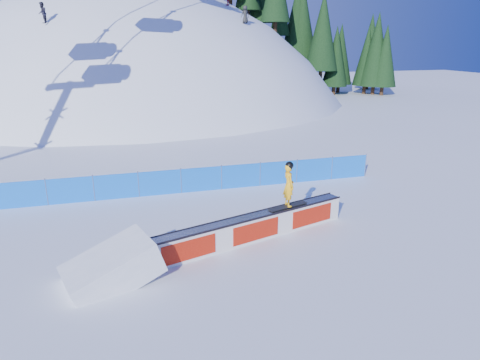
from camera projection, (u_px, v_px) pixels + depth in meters
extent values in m
plane|color=white|center=(173.00, 233.00, 16.36)|extent=(160.00, 160.00, 0.00)
sphere|color=white|center=(141.00, 227.00, 60.37)|extent=(64.00, 64.00, 64.00)
cylinder|color=#332014|center=(224.00, 2.00, 55.70)|extent=(0.50, 0.50, 1.40)
cylinder|color=#332014|center=(250.00, 13.00, 54.66)|extent=(0.50, 0.50, 1.40)
cylinder|color=#332014|center=(259.00, 18.00, 54.72)|extent=(0.50, 0.50, 1.40)
cylinder|color=#332014|center=(280.00, 35.00, 56.11)|extent=(0.50, 0.50, 1.40)
cylinder|color=#332014|center=(277.00, 43.00, 60.62)|extent=(0.50, 0.50, 1.40)
cone|color=black|center=(278.00, 8.00, 59.21)|extent=(3.49, 3.49, 7.92)
cylinder|color=#332014|center=(315.00, 66.00, 55.97)|extent=(0.50, 0.50, 1.40)
cone|color=black|center=(317.00, 28.00, 54.49)|extent=(3.69, 3.69, 8.38)
cylinder|color=#332014|center=(297.00, 70.00, 63.51)|extent=(0.50, 0.50, 1.40)
cone|color=black|center=(299.00, 37.00, 62.09)|extent=(3.51, 3.51, 7.98)
cylinder|color=#332014|center=(314.00, 86.00, 64.02)|extent=(0.50, 0.50, 1.40)
cone|color=black|center=(316.00, 49.00, 62.37)|extent=(4.16, 4.16, 9.45)
cylinder|color=#332014|center=(314.00, 86.00, 63.81)|extent=(0.50, 0.50, 1.40)
cone|color=black|center=(316.00, 48.00, 62.12)|extent=(4.29, 4.29, 9.75)
cylinder|color=#332014|center=(350.00, 91.00, 58.26)|extent=(0.50, 0.50, 1.40)
cone|color=black|center=(353.00, 52.00, 56.68)|extent=(3.97, 3.97, 9.02)
cylinder|color=#332014|center=(367.00, 89.00, 60.60)|extent=(0.50, 0.50, 1.40)
cone|color=black|center=(369.00, 60.00, 59.40)|extent=(2.90, 2.90, 6.58)
cylinder|color=#332014|center=(381.00, 89.00, 59.79)|extent=(0.50, 0.50, 1.40)
cone|color=black|center=(384.00, 58.00, 58.47)|extent=(3.24, 3.24, 7.36)
cylinder|color=#332014|center=(368.00, 85.00, 65.93)|extent=(0.50, 0.50, 1.40)
cone|color=black|center=(372.00, 49.00, 64.29)|extent=(4.14, 4.14, 9.42)
cylinder|color=#332014|center=(357.00, 84.00, 67.23)|extent=(0.50, 0.50, 1.40)
cone|color=black|center=(360.00, 53.00, 65.76)|extent=(3.66, 3.66, 8.31)
cube|color=blue|center=(160.00, 183.00, 20.29)|extent=(22.00, 0.03, 1.20)
cylinder|color=#45527D|center=(47.00, 191.00, 18.99)|extent=(0.05, 0.05, 1.30)
cylinder|color=#45527D|center=(94.00, 187.00, 19.50)|extent=(0.05, 0.05, 1.30)
cylinder|color=#45527D|center=(139.00, 184.00, 20.02)|extent=(0.05, 0.05, 1.30)
cylinder|color=#45527D|center=(181.00, 180.00, 20.53)|extent=(0.05, 0.05, 1.30)
cylinder|color=#45527D|center=(222.00, 177.00, 21.05)|extent=(0.05, 0.05, 1.30)
cylinder|color=#45527D|center=(260.00, 173.00, 21.56)|extent=(0.05, 0.05, 1.30)
cylinder|color=#45527D|center=(297.00, 170.00, 22.08)|extent=(0.05, 0.05, 1.30)
cylinder|color=#45527D|center=(332.00, 167.00, 22.60)|extent=(0.05, 0.05, 1.30)
cylinder|color=#45527D|center=(365.00, 165.00, 23.11)|extent=(0.05, 0.05, 1.30)
cube|color=silver|center=(252.00, 229.00, 15.66)|extent=(8.05, 2.90, 0.93)
cube|color=#9497A2|center=(252.00, 216.00, 15.51)|extent=(7.98, 2.90, 0.04)
cube|color=black|center=(256.00, 219.00, 15.28)|extent=(7.91, 2.44, 0.06)
cube|color=black|center=(248.00, 214.00, 15.72)|extent=(7.91, 2.44, 0.06)
cube|color=red|center=(256.00, 231.00, 15.44)|extent=(7.51, 2.31, 0.70)
cube|color=red|center=(248.00, 226.00, 15.87)|extent=(7.51, 2.31, 0.70)
cube|color=black|center=(288.00, 206.00, 16.34)|extent=(1.72, 0.79, 0.03)
imported|color=yellow|center=(289.00, 185.00, 16.08)|extent=(0.42, 0.62, 1.65)
sphere|color=black|center=(289.00, 166.00, 15.84)|extent=(0.31, 0.31, 0.31)
imported|color=black|center=(42.00, 13.00, 34.89)|extent=(0.67, 0.84, 1.65)
imported|color=black|center=(245.00, 14.00, 42.32)|extent=(0.88, 0.64, 1.65)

